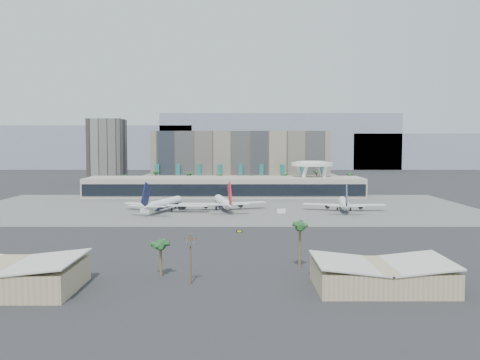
{
  "coord_description": "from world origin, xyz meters",
  "views": [
    {
      "loc": [
        9.72,
        -220.42,
        33.31
      ],
      "look_at": [
        9.63,
        40.0,
        15.21
      ],
      "focal_mm": 40.0,
      "sensor_mm": 36.0,
      "label": 1
    }
  ],
  "objects_px": {
    "taxiway_sign": "(239,231)",
    "airliner_centre": "(223,202)",
    "service_vehicle_a": "(145,211)",
    "airliner_left": "(164,204)",
    "service_vehicle_b": "(281,211)",
    "airliner_right": "(344,204)",
    "utility_pole": "(191,254)"
  },
  "relations": [
    {
      "from": "service_vehicle_b",
      "to": "taxiway_sign",
      "type": "relative_size",
      "value": 1.81
    },
    {
      "from": "airliner_left",
      "to": "airliner_right",
      "type": "distance_m",
      "value": 87.92
    },
    {
      "from": "service_vehicle_a",
      "to": "airliner_left",
      "type": "bearing_deg",
      "value": 20.7
    },
    {
      "from": "service_vehicle_a",
      "to": "service_vehicle_b",
      "type": "height_order",
      "value": "service_vehicle_a"
    },
    {
      "from": "airliner_left",
      "to": "utility_pole",
      "type": "bearing_deg",
      "value": -62.72
    },
    {
      "from": "airliner_right",
      "to": "taxiway_sign",
      "type": "xyz_separation_m",
      "value": [
        -51.29,
        -63.75,
        -3.13
      ]
    },
    {
      "from": "utility_pole",
      "to": "airliner_left",
      "type": "bearing_deg",
      "value": 100.72
    },
    {
      "from": "airliner_left",
      "to": "service_vehicle_a",
      "type": "height_order",
      "value": "airliner_left"
    },
    {
      "from": "airliner_left",
      "to": "airliner_centre",
      "type": "relative_size",
      "value": 0.98
    },
    {
      "from": "utility_pole",
      "to": "airliner_centre",
      "type": "bearing_deg",
      "value": 88.64
    },
    {
      "from": "service_vehicle_b",
      "to": "service_vehicle_a",
      "type": "bearing_deg",
      "value": 170.93
    },
    {
      "from": "utility_pole",
      "to": "taxiway_sign",
      "type": "bearing_deg",
      "value": 81.05
    },
    {
      "from": "airliner_left",
      "to": "taxiway_sign",
      "type": "xyz_separation_m",
      "value": [
        36.57,
        -60.64,
        -3.5
      ]
    },
    {
      "from": "airliner_left",
      "to": "airliner_right",
      "type": "height_order",
      "value": "airliner_left"
    },
    {
      "from": "airliner_right",
      "to": "service_vehicle_b",
      "type": "relative_size",
      "value": 10.39
    },
    {
      "from": "service_vehicle_a",
      "to": "service_vehicle_b",
      "type": "bearing_deg",
      "value": -11.26
    },
    {
      "from": "airliner_centre",
      "to": "service_vehicle_a",
      "type": "relative_size",
      "value": 10.54
    },
    {
      "from": "airliner_centre",
      "to": "taxiway_sign",
      "type": "height_order",
      "value": "airliner_centre"
    },
    {
      "from": "airliner_centre",
      "to": "airliner_left",
      "type": "bearing_deg",
      "value": -177.72
    },
    {
      "from": "service_vehicle_a",
      "to": "service_vehicle_b",
      "type": "xyz_separation_m",
      "value": [
        64.78,
        -0.44,
        -0.02
      ]
    },
    {
      "from": "airliner_left",
      "to": "airliner_centre",
      "type": "bearing_deg",
      "value": 29.63
    },
    {
      "from": "taxiway_sign",
      "to": "airliner_centre",
      "type": "bearing_deg",
      "value": 83.76
    },
    {
      "from": "airliner_left",
      "to": "airliner_right",
      "type": "xyz_separation_m",
      "value": [
        87.86,
        3.11,
        -0.37
      ]
    },
    {
      "from": "utility_pole",
      "to": "airliner_left",
      "type": "xyz_separation_m",
      "value": [
        -25.17,
        133.0,
        -3.15
      ]
    },
    {
      "from": "airliner_centre",
      "to": "service_vehicle_b",
      "type": "height_order",
      "value": "airliner_centre"
    },
    {
      "from": "taxiway_sign",
      "to": "airliner_right",
      "type": "bearing_deg",
      "value": 38.09
    },
    {
      "from": "utility_pole",
      "to": "airliner_right",
      "type": "bearing_deg",
      "value": 65.27
    },
    {
      "from": "airliner_right",
      "to": "utility_pole",
      "type": "bearing_deg",
      "value": -107.2
    },
    {
      "from": "airliner_centre",
      "to": "service_vehicle_a",
      "type": "bearing_deg",
      "value": -173.05
    },
    {
      "from": "utility_pole",
      "to": "airliner_centre",
      "type": "height_order",
      "value": "airliner_centre"
    },
    {
      "from": "airliner_left",
      "to": "service_vehicle_b",
      "type": "distance_m",
      "value": 56.65
    },
    {
      "from": "airliner_centre",
      "to": "taxiway_sign",
      "type": "bearing_deg",
      "value": -93.94
    }
  ]
}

